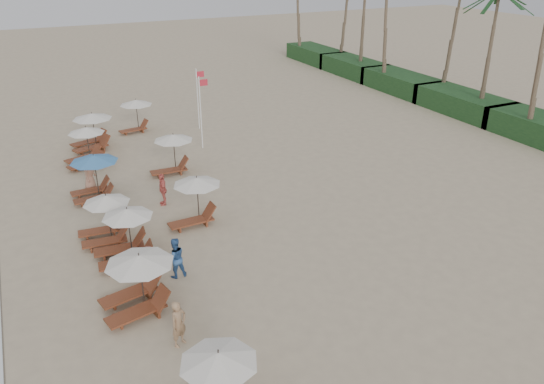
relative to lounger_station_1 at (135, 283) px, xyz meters
name	(u,v)px	position (x,y,z in m)	size (l,w,h in m)	color
ground	(310,279)	(6.51, -1.12, -1.07)	(160.00, 160.00, 0.00)	tan
shrub_hedge	(463,103)	(28.51, 13.38, -0.27)	(3.20, 53.00, 1.60)	#193D1C
lounger_station_1	(135,283)	(0.00, 0.00, 0.00)	(2.83, 2.43, 2.16)	brown
lounger_station_2	(123,239)	(0.32, 3.40, -0.05)	(2.60, 2.13, 2.34)	brown
lounger_station_3	(103,220)	(-0.10, 5.47, -0.06)	(2.45, 2.02, 2.14)	brown
lounger_station_4	(92,176)	(0.19, 10.12, 0.17)	(2.61, 2.40, 2.36)	brown
lounger_station_5	(84,148)	(0.50, 15.15, -0.02)	(2.60, 2.51, 2.30)	brown
lounger_station_6	(90,132)	(1.27, 17.87, 0.05)	(2.89, 2.65, 2.31)	brown
inland_station_0	(194,198)	(3.96, 5.22, 0.24)	(2.79, 2.24, 2.22)	brown
inland_station_1	(171,151)	(4.77, 11.67, 0.26)	(2.76, 2.24, 2.22)	brown
inland_station_2	(135,112)	(4.65, 20.04, 0.33)	(2.66, 2.24, 2.22)	brown
beachgoer_near	(179,324)	(0.82, -2.51, -0.24)	(0.60, 0.40, 1.66)	#A07A57
beachgoer_mid_a	(175,258)	(1.87, 1.36, -0.23)	(0.82, 0.64, 1.69)	#2F578F
beachgoer_mid_b	(149,264)	(0.88, 1.50, -0.32)	(0.98, 0.56, 1.51)	#95564C
beachgoer_far_a	(163,189)	(3.19, 7.90, -0.24)	(0.97, 0.41, 1.66)	#D55E55
beachgoer_far_b	(89,173)	(0.20, 11.40, -0.12)	(0.93, 0.60, 1.90)	#A06F57
flag_pole_near	(201,109)	(7.76, 14.89, 1.48)	(0.60, 0.08, 4.61)	silver
flag_pole_far	(198,96)	(8.88, 18.77, 1.30)	(0.60, 0.08, 4.26)	silver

